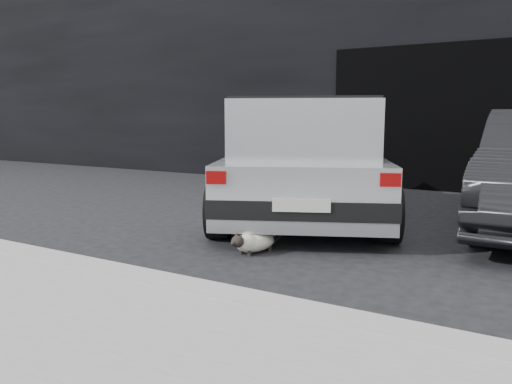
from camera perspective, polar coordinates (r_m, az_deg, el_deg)
The scene contains 7 objects.
ground at distance 6.12m, azimuth 4.18°, elevation -3.91°, with size 80.00×80.00×0.00m, color black.
building_facade at distance 11.55m, azimuth 22.60°, elevation 13.78°, with size 34.00×4.00×5.00m, color black.
garage_opening at distance 9.51m, azimuth 20.56°, elevation 7.90°, with size 4.00×0.10×2.60m, color black.
curb at distance 3.44m, azimuth 0.17°, elevation -12.87°, with size 18.00×0.25×0.12m, color #979792.
silver_hatchback at distance 6.67m, azimuth 5.57°, elevation 4.41°, with size 3.39×4.57×1.54m.
cat_siamese at distance 4.89m, azimuth -0.39°, elevation -5.80°, with size 0.36×0.66×0.24m.
cat_white at distance 5.69m, azimuth 1.29°, elevation -2.92°, with size 0.83×0.29×0.38m.
Camera 1 is at (2.60, -5.38, 1.32)m, focal length 35.00 mm.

